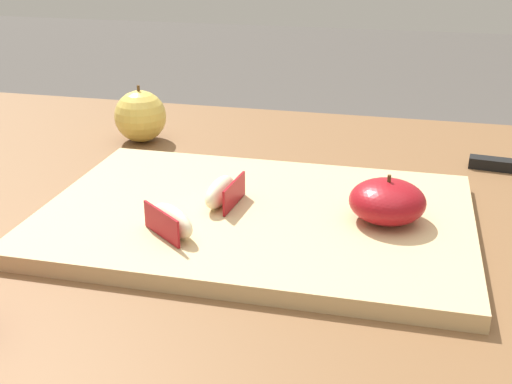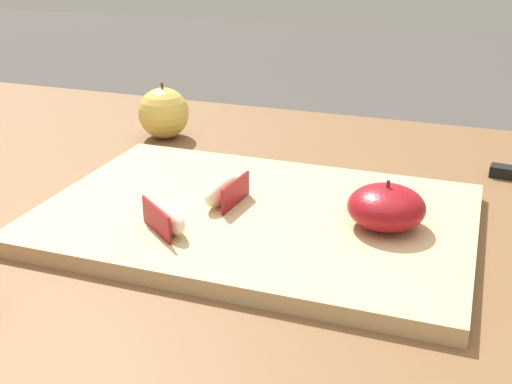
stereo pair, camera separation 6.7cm
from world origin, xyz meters
name	(u,v)px [view 1 (the left image)]	position (x,y,z in m)	size (l,w,h in m)	color
dining_table	(222,298)	(0.00, 0.00, 0.62)	(1.29, 0.86, 0.72)	brown
cutting_board	(256,217)	(0.04, -0.01, 0.73)	(0.44, 0.30, 0.02)	tan
apple_half_skin_up	(387,203)	(0.17, 0.00, 0.76)	(0.08, 0.08, 0.05)	maroon
apple_wedge_right	(225,191)	(0.01, 0.00, 0.75)	(0.03, 0.07, 0.03)	beige
apple_wedge_left	(171,221)	(-0.03, -0.08, 0.75)	(0.06, 0.06, 0.03)	beige
paring_knife	(509,166)	(0.32, 0.22, 0.73)	(0.16, 0.04, 0.01)	silver
whole_apple_golden	(140,116)	(-0.18, 0.23, 0.76)	(0.07, 0.07, 0.08)	#DBBC51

